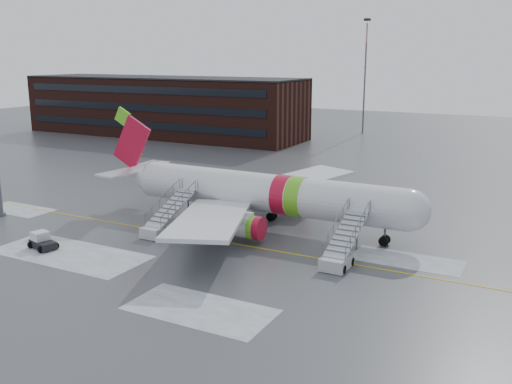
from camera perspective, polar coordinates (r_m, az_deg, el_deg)
The scene contains 7 objects.
ground at distance 55.25m, azimuth -6.27°, elevation -4.08°, with size 260.00×260.00×0.00m, color #494C4F.
airliner at distance 56.29m, azimuth 0.10°, elevation -0.05°, with size 35.03×32.97×11.18m.
airstair_fwd at distance 46.92m, azimuth 8.44°, elevation -5.99°, with size 2.05×7.70×3.48m.
airstair_aft at distance 55.07m, azimuth -9.28°, elevation -3.08°, with size 2.05×7.70×3.48m.
pushback_tug at distance 53.81m, azimuth -20.61°, elevation -4.64°, with size 2.86×2.43×1.48m.
terminal_building at distance 124.08m, azimuth -9.38°, elevation 8.49°, with size 62.00×16.11×12.30m.
light_mast_far_n at distance 127.22m, azimuth 10.87°, elevation 11.99°, with size 1.20×1.20×24.25m.
Camera 1 is at (29.85, -43.43, 16.57)m, focal length 40.00 mm.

